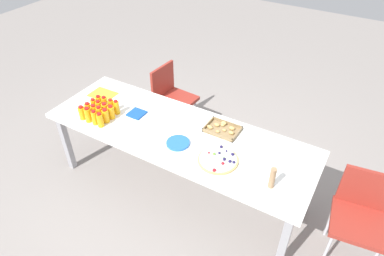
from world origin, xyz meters
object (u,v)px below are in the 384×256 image
at_px(chair_end, 360,212).
at_px(juice_bottle_10, 105,110).
at_px(cardboard_tube, 272,178).
at_px(paper_folder, 103,94).
at_px(chair_far_left, 171,95).
at_px(juice_bottle_7, 106,116).
at_px(plate_stack, 178,143).
at_px(snack_tray, 222,129).
at_px(party_table, 178,137).
at_px(juice_bottle_14, 111,106).
at_px(juice_bottle_6, 100,114).
at_px(juice_bottle_13, 105,103).
at_px(juice_bottle_2, 95,118).
at_px(juice_bottle_11, 111,112).
at_px(juice_bottle_8, 94,105).
at_px(napkin_stack, 137,114).
at_px(juice_bottle_1, 88,115).
at_px(juice_bottle_3, 100,120).
at_px(juice_bottle_5, 94,111).
at_px(juice_bottle_0, 82,113).
at_px(fruit_pizza, 218,160).
at_px(juice_bottle_12, 99,102).
at_px(juice_bottle_15, 117,107).
at_px(juice_bottle_9, 99,107).
at_px(juice_bottle_4, 88,109).

height_order(chair_end, juice_bottle_10, juice_bottle_10).
relative_size(cardboard_tube, paper_folder, 0.71).
bearing_deg(chair_far_left, juice_bottle_7, 0.58).
height_order(chair_end, paper_folder, chair_end).
xyz_separation_m(chair_far_left, chair_end, (2.17, -0.66, 0.00)).
relative_size(plate_stack, cardboard_tube, 1.10).
height_order(juice_bottle_7, plate_stack, juice_bottle_7).
bearing_deg(snack_tray, paper_folder, -175.84).
distance_m(party_table, juice_bottle_14, 0.73).
xyz_separation_m(juice_bottle_6, cardboard_tube, (1.66, 0.01, 0.02)).
bearing_deg(plate_stack, juice_bottle_13, 174.65).
relative_size(chair_end, cardboard_tube, 4.52).
distance_m(juice_bottle_2, cardboard_tube, 1.66).
xyz_separation_m(juice_bottle_11, snack_tray, (0.97, 0.36, -0.05)).
bearing_deg(juice_bottle_6, juice_bottle_13, 116.97).
height_order(juice_bottle_7, juice_bottle_13, juice_bottle_13).
distance_m(chair_far_left, juice_bottle_8, 0.99).
distance_m(napkin_stack, cardboard_tube, 1.45).
relative_size(chair_end, juice_bottle_1, 5.51).
distance_m(juice_bottle_3, juice_bottle_5, 0.17).
relative_size(chair_far_left, juice_bottle_10, 5.79).
bearing_deg(juice_bottle_0, fruit_pizza, 5.50).
relative_size(juice_bottle_7, plate_stack, 0.70).
bearing_deg(party_table, juice_bottle_6, -163.31).
distance_m(chair_far_left, juice_bottle_12, 0.92).
xyz_separation_m(juice_bottle_15, cardboard_tube, (1.59, -0.15, 0.02)).
height_order(chair_end, juice_bottle_6, juice_bottle_6).
relative_size(juice_bottle_6, cardboard_tube, 0.80).
relative_size(party_table, juice_bottle_5, 18.29).
bearing_deg(plate_stack, napkin_stack, 163.78).
height_order(juice_bottle_3, juice_bottle_10, same).
xyz_separation_m(juice_bottle_8, juice_bottle_13, (0.07, 0.08, 0.00)).
distance_m(juice_bottle_8, fruit_pizza, 1.35).
bearing_deg(chair_far_left, juice_bottle_12, -14.10).
bearing_deg(juice_bottle_9, cardboard_tube, -2.16).
bearing_deg(juice_bottle_1, fruit_pizza, 5.87).
bearing_deg(juice_bottle_14, snack_tray, 14.83).
relative_size(chair_end, snack_tray, 2.74).
xyz_separation_m(juice_bottle_4, juice_bottle_8, (0.00, 0.08, 0.00)).
distance_m(plate_stack, napkin_stack, 0.60).
bearing_deg(juice_bottle_3, juice_bottle_5, 151.86).
height_order(juice_bottle_2, cardboard_tube, cardboard_tube).
bearing_deg(juice_bottle_6, chair_end, 7.91).
height_order(juice_bottle_2, juice_bottle_10, juice_bottle_2).
bearing_deg(juice_bottle_3, juice_bottle_10, 116.16).
xyz_separation_m(party_table, juice_bottle_5, (-0.79, -0.21, 0.12)).
height_order(party_table, juice_bottle_13, juice_bottle_13).
distance_m(juice_bottle_9, juice_bottle_10, 0.08).
bearing_deg(juice_bottle_3, juice_bottle_4, 160.80).
bearing_deg(snack_tray, chair_end, -5.16).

